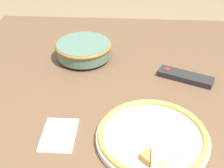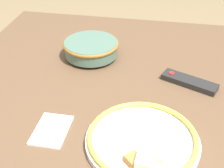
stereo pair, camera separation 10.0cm
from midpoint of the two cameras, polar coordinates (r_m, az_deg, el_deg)
name	(u,v)px [view 2 (the right image)]	position (r m, az deg, el deg)	size (l,w,h in m)	color
dining_table	(100,113)	(1.06, 0.52, -5.44)	(1.25, 1.07, 0.77)	brown
noodle_bowl	(91,48)	(1.19, -1.46, 6.55)	(0.21, 0.21, 0.07)	#4C6B5B
food_plate	(143,140)	(0.84, 9.10, -10.31)	(0.30, 0.30, 0.05)	white
tv_remote	(189,82)	(1.09, 16.50, 0.30)	(0.12, 0.19, 0.02)	black
folded_napkin	(52,130)	(0.88, -7.80, -8.46)	(0.13, 0.09, 0.01)	white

